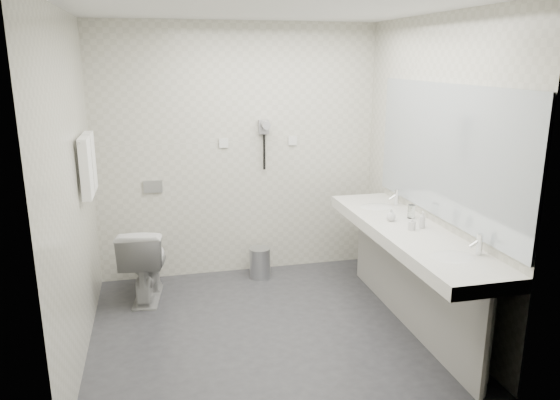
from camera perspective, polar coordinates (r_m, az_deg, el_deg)
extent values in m
plane|color=#2C2C32|center=(4.52, -1.45, -13.58)|extent=(2.80, 2.80, 0.00)
plane|color=silver|center=(3.98, -1.70, 19.87)|extent=(2.80, 2.80, 0.00)
plane|color=beige|center=(5.33, -4.44, 5.10)|extent=(2.80, 0.00, 2.80)
plane|color=beige|center=(2.86, 3.77, -3.63)|extent=(2.80, 0.00, 2.80)
plane|color=beige|center=(4.04, -21.42, 0.90)|extent=(0.00, 2.60, 2.60)
plane|color=beige|center=(4.56, 15.94, 2.89)|extent=(0.00, 2.60, 2.60)
cube|color=silver|center=(4.38, 13.63, -3.56)|extent=(0.55, 2.20, 0.10)
cube|color=gray|center=(4.54, 13.58, -8.62)|extent=(0.03, 2.15, 0.75)
cylinder|color=silver|center=(3.76, 21.30, -14.49)|extent=(0.06, 0.06, 0.75)
cylinder|color=silver|center=(5.43, 8.97, -4.40)|extent=(0.06, 0.06, 0.75)
cube|color=#B2BCC6|center=(4.35, 17.23, 4.91)|extent=(0.02, 2.20, 1.05)
ellipsoid|color=silver|center=(3.83, 18.01, -6.01)|extent=(0.40, 0.31, 0.05)
ellipsoid|color=silver|center=(4.93, 10.28, -0.86)|extent=(0.40, 0.31, 0.05)
cylinder|color=silver|center=(3.91, 20.57, -4.45)|extent=(0.04, 0.04, 0.15)
cylinder|color=silver|center=(4.98, 12.39, 0.28)|extent=(0.04, 0.04, 0.15)
imported|color=silver|center=(4.30, 13.96, -2.48)|extent=(0.07, 0.07, 0.10)
imported|color=silver|center=(4.51, 11.80, -1.57)|extent=(0.11, 0.11, 0.10)
imported|color=silver|center=(4.38, 14.99, -2.06)|extent=(0.06, 0.06, 0.13)
cylinder|color=silver|center=(4.62, 13.88, -1.20)|extent=(0.07, 0.07, 0.11)
imported|color=silver|center=(5.06, -14.26, -6.45)|extent=(0.48, 0.74, 0.70)
cube|color=#B2B5BA|center=(5.31, -13.44, 1.40)|extent=(0.18, 0.02, 0.12)
cylinder|color=#B2B5BA|center=(5.42, -2.16, -6.80)|extent=(0.26, 0.26, 0.30)
cylinder|color=#B2B5BA|center=(5.37, -2.18, -5.26)|extent=(0.21, 0.21, 0.02)
cylinder|color=silver|center=(4.51, -20.25, 6.29)|extent=(0.02, 0.62, 0.02)
cube|color=white|center=(4.41, -20.06, 3.21)|extent=(0.07, 0.24, 0.48)
cube|color=white|center=(4.68, -19.70, 3.89)|extent=(0.07, 0.24, 0.48)
cube|color=gray|center=(5.30, -1.75, 7.83)|extent=(0.10, 0.04, 0.14)
cylinder|color=gray|center=(5.23, -1.60, 8.06)|extent=(0.08, 0.14, 0.08)
cylinder|color=black|center=(5.33, -1.70, 5.14)|extent=(0.02, 0.02, 0.35)
cube|color=silver|center=(5.28, -6.06, 6.07)|extent=(0.09, 0.02, 0.09)
cube|color=silver|center=(5.41, 1.36, 6.37)|extent=(0.09, 0.02, 0.09)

